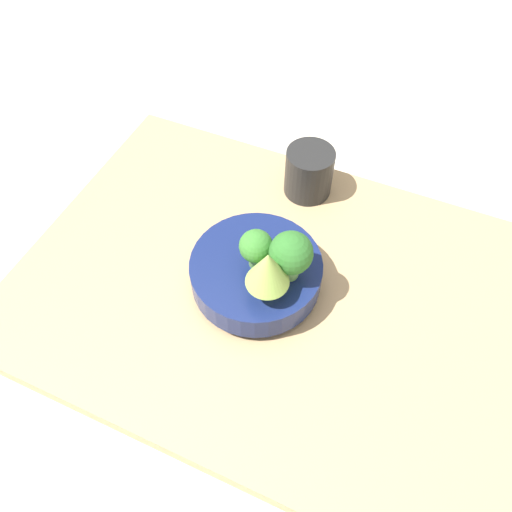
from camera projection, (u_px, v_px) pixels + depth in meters
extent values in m
plane|color=beige|center=(278.00, 299.00, 0.86)|extent=(6.00, 6.00, 0.00)
cube|color=tan|center=(279.00, 293.00, 0.84)|extent=(0.86, 0.61, 0.04)
cylinder|color=navy|center=(256.00, 282.00, 0.83)|extent=(0.10, 0.10, 0.01)
cylinder|color=navy|center=(256.00, 272.00, 0.80)|extent=(0.21, 0.21, 0.05)
cylinder|color=#7AB256|center=(265.00, 287.00, 0.74)|extent=(0.02, 0.02, 0.03)
cone|color=#93B751|center=(266.00, 268.00, 0.70)|extent=(0.07, 0.07, 0.07)
cylinder|color=#609347|center=(256.00, 258.00, 0.77)|extent=(0.02, 0.02, 0.03)
sphere|color=#387A2D|center=(256.00, 246.00, 0.75)|extent=(0.05, 0.05, 0.05)
cylinder|color=#7AB256|center=(290.00, 268.00, 0.76)|extent=(0.03, 0.03, 0.03)
sphere|color=#2D6B28|center=(291.00, 253.00, 0.73)|extent=(0.07, 0.07, 0.07)
cylinder|color=black|center=(309.00, 172.00, 0.92)|extent=(0.09, 0.09, 0.09)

